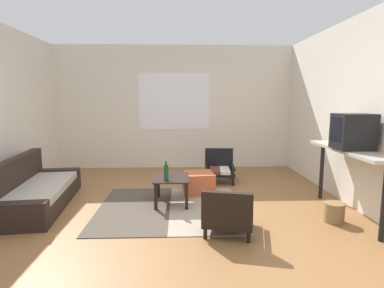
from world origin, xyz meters
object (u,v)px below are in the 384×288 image
(ottoman_orange, at_px, (198,183))
(crt_television, at_px, (353,132))
(clay_vase, at_px, (339,137))
(wicker_basket, at_px, (334,212))
(couch, at_px, (34,192))
(armchair_by_window, at_px, (219,167))
(coffee_table, at_px, (172,182))
(console_shelf, at_px, (349,157))
(armchair_striped_foreground, at_px, (228,214))
(glass_bottle, at_px, (166,172))

(ottoman_orange, relative_size, crt_television, 1.04)
(clay_vase, relative_size, wicker_basket, 1.26)
(couch, height_order, armchair_by_window, couch)
(coffee_table, xyz_separation_m, console_shelf, (2.32, -0.58, 0.47))
(armchair_striped_foreground, xyz_separation_m, console_shelf, (1.64, 0.50, 0.56))
(couch, distance_m, glass_bottle, 1.93)
(crt_television, bearing_deg, coffee_table, 164.76)
(couch, distance_m, console_shelf, 4.37)
(armchair_by_window, xyz_separation_m, clay_vase, (1.46, -1.55, 0.76))
(console_shelf, relative_size, crt_television, 3.57)
(couch, bearing_deg, wicker_basket, -10.11)
(coffee_table, height_order, console_shelf, console_shelf)
(armchair_by_window, distance_m, crt_television, 2.54)
(armchair_striped_foreground, height_order, crt_television, crt_television)
(ottoman_orange, bearing_deg, glass_bottle, -125.40)
(armchair_striped_foreground, height_order, ottoman_orange, armchair_striped_foreground)
(glass_bottle, height_order, wicker_basket, glass_bottle)
(ottoman_orange, bearing_deg, wicker_basket, -38.27)
(armchair_by_window, height_order, console_shelf, console_shelf)
(armchair_striped_foreground, relative_size, wicker_basket, 2.95)
(console_shelf, distance_m, wicker_basket, 0.74)
(armchair_striped_foreground, bearing_deg, wicker_basket, 12.22)
(ottoman_orange, distance_m, console_shelf, 2.28)
(glass_bottle, distance_m, wicker_basket, 2.25)
(coffee_table, xyz_separation_m, crt_television, (2.32, -0.63, 0.81))
(wicker_basket, bearing_deg, couch, 169.89)
(couch, bearing_deg, armchair_by_window, 24.92)
(coffee_table, height_order, clay_vase, clay_vase)
(ottoman_orange, height_order, clay_vase, clay_vase)
(couch, relative_size, coffee_table, 3.16)
(armchair_by_window, height_order, wicker_basket, armchair_by_window)
(armchair_by_window, height_order, armchair_striped_foreground, armchair_by_window)
(ottoman_orange, relative_size, wicker_basket, 1.91)
(crt_television, bearing_deg, console_shelf, 86.28)
(coffee_table, relative_size, clay_vase, 2.04)
(crt_television, xyz_separation_m, wicker_basket, (-0.25, -0.15, -1.01))
(crt_television, bearing_deg, armchair_striped_foreground, -164.73)
(crt_television, height_order, glass_bottle, crt_television)
(crt_television, bearing_deg, ottoman_orange, 148.72)
(couch, relative_size, wicker_basket, 8.15)
(armchair_by_window, distance_m, ottoman_orange, 0.87)
(armchair_by_window, distance_m, glass_bottle, 1.74)
(couch, bearing_deg, console_shelf, -6.99)
(glass_bottle, bearing_deg, wicker_basket, -15.56)
(armchair_striped_foreground, bearing_deg, ottoman_orange, 98.90)
(couch, bearing_deg, coffee_table, 1.65)
(armchair_striped_foreground, bearing_deg, console_shelf, 16.79)
(coffee_table, distance_m, ottoman_orange, 0.69)
(armchair_striped_foreground, distance_m, clay_vase, 1.99)
(ottoman_orange, bearing_deg, couch, -166.57)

